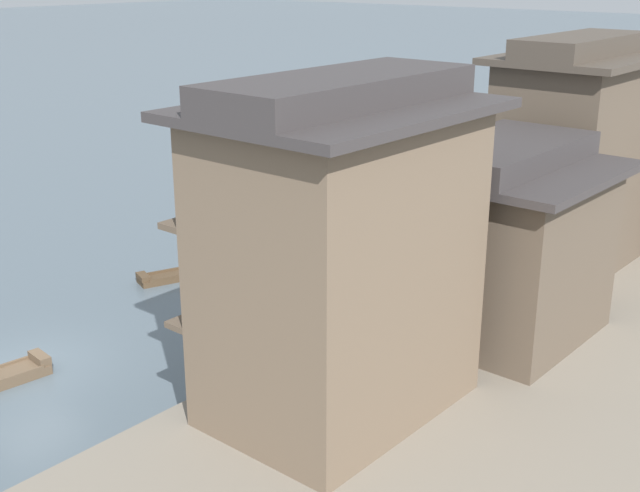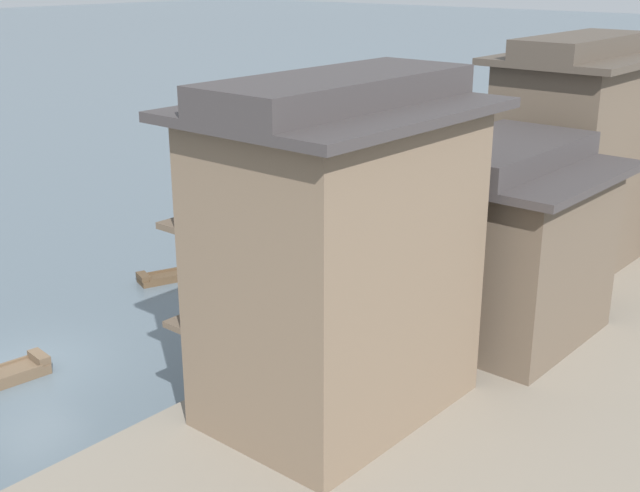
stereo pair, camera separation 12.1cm
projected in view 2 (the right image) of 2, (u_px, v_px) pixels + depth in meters
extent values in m
plane|color=slate|center=(31.00, 366.00, 25.96)|extent=(400.00, 400.00, 0.00)
cube|color=brown|center=(39.00, 357.00, 25.61)|extent=(0.94, 0.46, 0.26)
cube|color=#232326|center=(310.00, 316.00, 29.37)|extent=(1.05, 5.14, 0.22)
cube|color=#232326|center=(350.00, 290.00, 31.08)|extent=(0.80, 0.39, 0.20)
cube|color=#232326|center=(264.00, 333.00, 27.53)|extent=(0.80, 0.39, 0.20)
cube|color=#232326|center=(301.00, 309.00, 29.56)|extent=(0.23, 4.62, 0.08)
cube|color=#232326|center=(319.00, 315.00, 29.09)|extent=(0.23, 4.62, 0.08)
cube|color=brown|center=(638.00, 163.00, 50.39)|extent=(0.78, 0.49, 0.26)
cube|color=brown|center=(638.00, 157.00, 52.40)|extent=(0.89, 4.14, 0.08)
cube|color=brown|center=(555.00, 140.00, 58.31)|extent=(4.53, 3.21, 0.21)
cube|color=brown|center=(524.00, 137.00, 58.61)|extent=(0.75, 0.92, 0.19)
cube|color=brown|center=(588.00, 139.00, 57.88)|extent=(0.75, 0.92, 0.19)
cube|color=brown|center=(556.00, 140.00, 57.86)|extent=(3.65, 2.20, 0.08)
cube|color=brown|center=(555.00, 137.00, 58.67)|extent=(3.65, 2.20, 0.08)
ellipsoid|color=#4C6B42|center=(556.00, 136.00, 58.20)|extent=(1.47, 1.35, 0.47)
cube|color=brown|center=(494.00, 228.00, 39.07)|extent=(1.84, 5.78, 0.26)
cube|color=brown|center=(515.00, 209.00, 41.12)|extent=(1.02, 0.49, 0.23)
cube|color=brown|center=(472.00, 238.00, 36.85)|extent=(1.02, 0.49, 0.23)
cube|color=brown|center=(484.00, 222.00, 39.27)|extent=(0.77, 5.15, 0.08)
cube|color=brown|center=(504.00, 226.00, 38.75)|extent=(0.77, 5.15, 0.08)
ellipsoid|color=olive|center=(495.00, 220.00, 38.94)|extent=(1.15, 1.49, 0.54)
cube|color=#232326|center=(567.00, 183.00, 47.02)|extent=(3.94, 4.08, 0.26)
cube|color=#232326|center=(604.00, 178.00, 47.15)|extent=(0.96, 0.93, 0.23)
cube|color=#232326|center=(531.00, 180.00, 46.73)|extent=(0.96, 0.93, 0.23)
cube|color=#232326|center=(564.00, 178.00, 47.44)|extent=(2.87, 3.03, 0.08)
cube|color=#232326|center=(571.00, 182.00, 46.49)|extent=(2.87, 3.03, 0.08)
cube|color=#232326|center=(364.00, 185.00, 46.65)|extent=(4.36, 4.81, 0.24)
cube|color=#232326|center=(366.00, 193.00, 44.16)|extent=(0.98, 0.91, 0.21)
cube|color=#232326|center=(361.00, 170.00, 48.99)|extent=(0.98, 0.91, 0.21)
cube|color=#232326|center=(373.00, 182.00, 46.60)|extent=(3.27, 3.77, 0.08)
cube|color=#232326|center=(355.00, 182.00, 46.60)|extent=(3.27, 3.77, 0.08)
cube|color=brown|center=(185.00, 274.00, 33.29)|extent=(2.10, 3.83, 0.23)
cube|color=brown|center=(224.00, 262.00, 34.02)|extent=(0.87, 0.61, 0.21)
cube|color=brown|center=(143.00, 277.00, 32.41)|extent=(0.87, 0.61, 0.21)
cube|color=brown|center=(181.00, 267.00, 33.57)|extent=(1.17, 3.09, 0.08)
cube|color=brown|center=(189.00, 274.00, 32.91)|extent=(1.17, 3.09, 0.08)
cube|color=#75604C|center=(338.00, 269.00, 20.82)|extent=(4.63, 6.54, 7.80)
cube|color=brown|center=(263.00, 291.00, 22.89)|extent=(0.70, 6.54, 0.16)
cube|color=brown|center=(261.00, 200.00, 22.04)|extent=(0.70, 6.54, 0.16)
cube|color=#3D3838|center=(339.00, 109.00, 19.52)|extent=(5.53, 7.44, 0.24)
cube|color=#3D3838|center=(339.00, 89.00, 19.36)|extent=(2.78, 7.44, 0.70)
cube|color=brown|center=(494.00, 252.00, 25.97)|extent=(5.72, 5.56, 5.20)
cube|color=#4D4135|center=(409.00, 231.00, 27.95)|extent=(0.70, 5.56, 0.16)
cube|color=#3D3838|center=(500.00, 167.00, 25.08)|extent=(6.62, 6.46, 0.24)
cube|color=#3D3838|center=(501.00, 152.00, 24.93)|extent=(3.43, 6.46, 0.70)
cube|color=brown|center=(570.00, 167.00, 31.12)|extent=(4.08, 5.92, 7.80)
cube|color=#4D4135|center=(511.00, 190.00, 33.02)|extent=(0.70, 5.92, 0.16)
cube|color=#4D4135|center=(516.00, 125.00, 32.17)|extent=(0.70, 5.92, 0.16)
cube|color=#4C4238|center=(581.00, 59.00, 29.82)|extent=(4.98, 6.82, 0.24)
cube|color=#4C4238|center=(583.00, 45.00, 29.66)|extent=(2.45, 6.82, 0.70)
cube|color=#4D4135|center=(586.00, 159.00, 38.12)|extent=(0.70, 7.42, 0.16)
cylinder|color=#473828|center=(306.00, 336.00, 25.31)|extent=(0.20, 0.20, 0.74)
cylinder|color=#473828|center=(457.00, 262.00, 31.51)|extent=(0.20, 0.20, 0.76)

